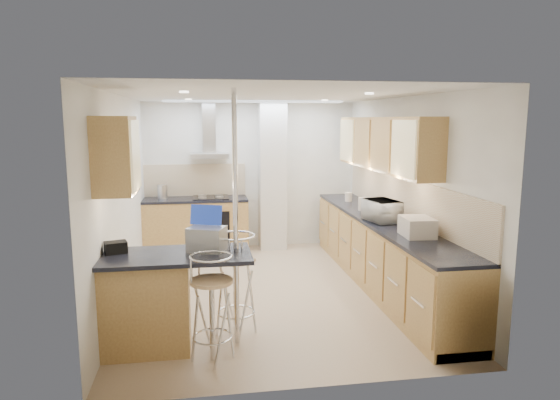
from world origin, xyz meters
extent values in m
plane|color=tan|center=(0.00, 0.00, 0.00)|extent=(4.80, 4.80, 0.00)
cube|color=white|center=(0.00, 2.40, 1.25)|extent=(3.60, 0.04, 2.50)
cube|color=white|center=(0.00, -2.40, 1.25)|extent=(3.60, 0.04, 2.50)
cube|color=white|center=(-1.80, 0.00, 1.25)|extent=(0.04, 4.80, 2.50)
cube|color=white|center=(1.80, 0.00, 1.25)|extent=(0.04, 4.80, 2.50)
cube|color=white|center=(0.00, 0.00, 2.50)|extent=(3.60, 4.80, 0.02)
cube|color=#A27641|center=(1.63, 0.40, 1.88)|extent=(0.34, 3.00, 0.72)
cube|color=#A27641|center=(-1.63, -1.35, 1.88)|extent=(0.34, 0.62, 0.72)
cube|color=beige|center=(1.79, 0.00, 1.18)|extent=(0.03, 4.40, 0.56)
cube|color=beige|center=(-0.95, 2.38, 1.18)|extent=(1.70, 0.03, 0.56)
cube|color=silver|center=(0.35, 2.20, 1.25)|extent=(0.45, 0.40, 2.50)
cube|color=silver|center=(-0.70, 2.15, 1.62)|extent=(0.62, 0.48, 0.08)
cube|color=silver|center=(-0.70, 2.29, 2.06)|extent=(0.22, 0.20, 0.88)
cylinder|color=silver|center=(-0.53, -1.45, 1.25)|extent=(0.05, 0.05, 2.50)
cube|color=black|center=(-0.70, 1.79, 0.45)|extent=(0.58, 0.02, 0.58)
cube|color=black|center=(-0.70, 2.10, 0.93)|extent=(0.58, 0.50, 0.02)
cube|color=tan|center=(0.00, 1.80, 2.48)|extent=(2.80, 0.35, 0.02)
cube|color=#A27641|center=(1.50, 0.00, 0.44)|extent=(0.60, 4.40, 0.88)
cube|color=black|center=(1.50, 0.00, 0.90)|extent=(0.63, 4.40, 0.04)
cube|color=#A27641|center=(-0.95, 2.10, 0.44)|extent=(1.70, 0.60, 0.88)
cube|color=black|center=(-0.95, 2.10, 0.90)|extent=(1.70, 0.63, 0.04)
cube|color=#A27641|center=(-1.12, -1.45, 0.45)|extent=(1.35, 0.62, 0.90)
cube|color=black|center=(-1.12, -1.45, 0.92)|extent=(1.47, 0.72, 0.04)
imported|color=silver|center=(1.42, -0.20, 1.06)|extent=(0.43, 0.55, 0.28)
cube|color=#95999D|center=(-0.81, -1.37, 1.06)|extent=(0.41, 0.37, 0.24)
cube|color=black|center=(-1.68, -1.32, 1.00)|extent=(0.24, 0.20, 0.11)
cylinder|color=beige|center=(1.42, 0.59, 1.01)|extent=(0.13, 0.13, 0.18)
cylinder|color=beige|center=(1.46, 1.40, 0.99)|extent=(0.14, 0.14, 0.14)
cylinder|color=beige|center=(1.45, -0.36, 1.02)|extent=(0.15, 0.15, 0.21)
cylinder|color=silver|center=(1.55, -0.87, 0.98)|extent=(0.13, 0.13, 0.13)
cube|color=beige|center=(1.52, -1.04, 1.03)|extent=(0.34, 0.42, 0.21)
cylinder|color=silver|center=(-1.49, 2.16, 1.03)|extent=(0.16, 0.16, 0.23)
camera|label=1|loc=(-0.85, -6.16, 2.21)|focal=32.00mm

